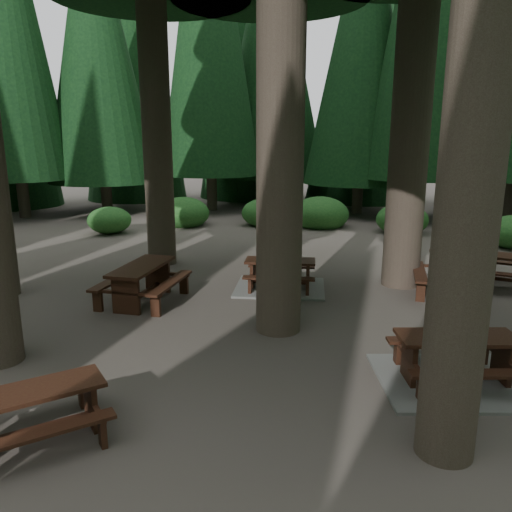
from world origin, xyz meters
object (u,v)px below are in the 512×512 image
at_px(picnic_table_e, 36,406).
at_px(picnic_table_f, 449,271).
at_px(picnic_table_a, 455,367).
at_px(picnic_table_b, 142,278).
at_px(picnic_table_c, 280,279).
at_px(picnic_table_d, 499,265).

xyz_separation_m(picnic_table_e, picnic_table_f, (3.97, 8.24, 0.10)).
bearing_deg(picnic_table_a, picnic_table_b, 145.33).
xyz_separation_m(picnic_table_c, picnic_table_d, (4.75, 2.48, 0.28)).
height_order(picnic_table_c, picnic_table_e, picnic_table_c).
height_order(picnic_table_a, picnic_table_b, picnic_table_b).
bearing_deg(picnic_table_c, picnic_table_a, -57.08).
xyz_separation_m(picnic_table_a, picnic_table_f, (-0.47, 4.58, 0.30)).
distance_m(picnic_table_b, picnic_table_e, 5.17).
bearing_deg(picnic_table_b, picnic_table_e, -168.08).
distance_m(picnic_table_d, picnic_table_f, 1.59).
bearing_deg(picnic_table_a, picnic_table_e, -165.77).
relative_size(picnic_table_a, picnic_table_b, 1.24).
relative_size(picnic_table_b, picnic_table_c, 0.87).
height_order(picnic_table_a, picnic_table_e, picnic_table_a).
bearing_deg(picnic_table_e, picnic_table_a, -17.02).
bearing_deg(picnic_table_a, picnic_table_f, 70.50).
relative_size(picnic_table_c, picnic_table_e, 1.28).
distance_m(picnic_table_d, picnic_table_e, 10.68).
relative_size(picnic_table_d, picnic_table_f, 0.84).
height_order(picnic_table_d, picnic_table_f, picnic_table_f).
bearing_deg(picnic_table_e, picnic_table_c, 31.00).
relative_size(picnic_table_b, picnic_table_d, 1.22).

